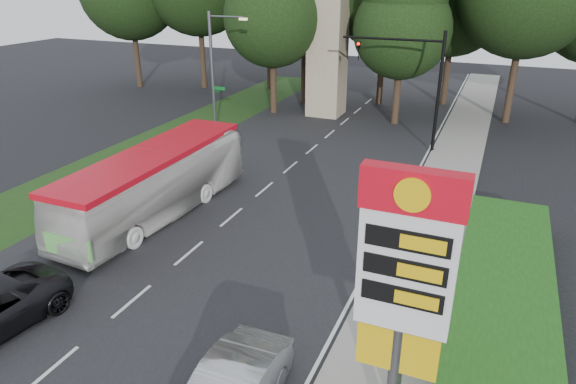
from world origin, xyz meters
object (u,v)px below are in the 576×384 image
at_px(gas_station_pylon, 405,278).
at_px(transit_bus, 156,184).
at_px(traffic_signal_mast, 418,74).
at_px(monument, 328,47).
at_px(streetlight_signs, 215,69).

height_order(gas_station_pylon, transit_bus, gas_station_pylon).
relative_size(traffic_signal_mast, monument, 0.72).
xyz_separation_m(gas_station_pylon, monument, (-11.20, 28.01, 0.66)).
relative_size(gas_station_pylon, traffic_signal_mast, 0.95).
relative_size(gas_station_pylon, transit_bus, 0.63).
bearing_deg(streetlight_signs, traffic_signal_mast, 8.92).
bearing_deg(traffic_signal_mast, gas_station_pylon, -80.91).
height_order(gas_station_pylon, streetlight_signs, streetlight_signs).
bearing_deg(gas_station_pylon, streetlight_signs, 128.96).
xyz_separation_m(streetlight_signs, monument, (4.99, 7.99, 0.67)).
distance_m(traffic_signal_mast, transit_bus, 16.91).
xyz_separation_m(gas_station_pylon, transit_bus, (-12.42, 7.98, -2.93)).
bearing_deg(traffic_signal_mast, monument, 142.00).
height_order(streetlight_signs, monument, monument).
relative_size(gas_station_pylon, streetlight_signs, 0.86).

